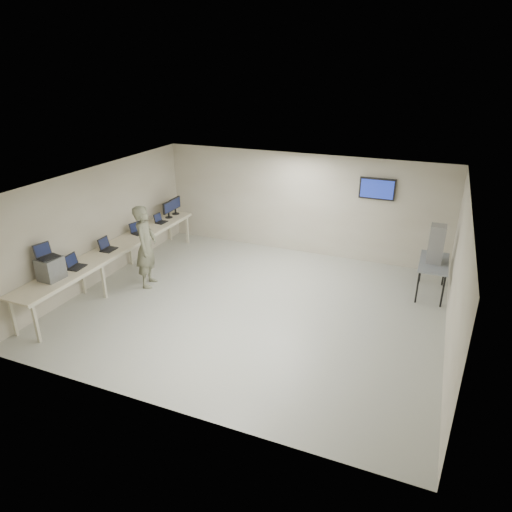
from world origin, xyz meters
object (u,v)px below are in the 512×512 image
at_px(soldier, 146,246).
at_px(side_table, 434,265).
at_px(equipment_box, 51,268).
at_px(workbench, 116,249).

bearing_deg(soldier, side_table, -88.23).
xyz_separation_m(equipment_box, side_table, (7.25, 4.12, -0.40)).
bearing_deg(side_table, equipment_box, -150.37).
distance_m(workbench, soldier, 0.85).
relative_size(workbench, equipment_box, 12.75).
bearing_deg(soldier, workbench, 78.05).
xyz_separation_m(workbench, side_table, (7.19, 2.16, -0.09)).
bearing_deg(equipment_box, side_table, 32.59).
relative_size(workbench, side_table, 4.43).
xyz_separation_m(workbench, equipment_box, (-0.06, -1.96, 0.31)).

